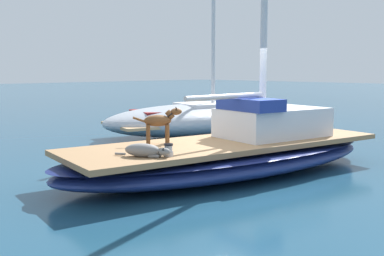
{
  "coord_description": "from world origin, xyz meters",
  "views": [
    {
      "loc": [
        6.04,
        -6.89,
        2.08
      ],
      "look_at": [
        0.0,
        -1.0,
        1.01
      ],
      "focal_mm": 43.68,
      "sensor_mm": 36.0,
      "label": 1
    }
  ],
  "objects_px": {
    "dog_brown": "(160,122)",
    "deck_winch": "(168,150)",
    "sailboat_main": "(228,157)",
    "moored_boat_port_side": "(196,118)",
    "dog_grey": "(145,150)"
  },
  "relations": [
    {
      "from": "dog_brown",
      "to": "deck_winch",
      "type": "height_order",
      "value": "dog_brown"
    },
    {
      "from": "dog_brown",
      "to": "moored_boat_port_side",
      "type": "height_order",
      "value": "moored_boat_port_side"
    },
    {
      "from": "dog_grey",
      "to": "moored_boat_port_side",
      "type": "relative_size",
      "value": 0.12
    },
    {
      "from": "dog_brown",
      "to": "dog_grey",
      "type": "bearing_deg",
      "value": -51.22
    },
    {
      "from": "sailboat_main",
      "to": "moored_boat_port_side",
      "type": "xyz_separation_m",
      "value": [
        -4.34,
        3.41,
        0.2
      ]
    },
    {
      "from": "sailboat_main",
      "to": "dog_brown",
      "type": "xyz_separation_m",
      "value": [
        -0.68,
        -1.18,
        0.75
      ]
    },
    {
      "from": "dog_brown",
      "to": "moored_boat_port_side",
      "type": "relative_size",
      "value": 0.12
    },
    {
      "from": "sailboat_main",
      "to": "dog_brown",
      "type": "bearing_deg",
      "value": -119.89
    },
    {
      "from": "dog_brown",
      "to": "deck_winch",
      "type": "distance_m",
      "value": 1.34
    },
    {
      "from": "dog_grey",
      "to": "dog_brown",
      "type": "bearing_deg",
      "value": 128.78
    },
    {
      "from": "sailboat_main",
      "to": "moored_boat_port_side",
      "type": "relative_size",
      "value": 1.1
    },
    {
      "from": "sailboat_main",
      "to": "deck_winch",
      "type": "xyz_separation_m",
      "value": [
        0.39,
        -1.92,
        0.42
      ]
    },
    {
      "from": "sailboat_main",
      "to": "deck_winch",
      "type": "distance_m",
      "value": 2.0
    },
    {
      "from": "dog_grey",
      "to": "moored_boat_port_side",
      "type": "distance_m",
      "value": 7.22
    },
    {
      "from": "deck_winch",
      "to": "moored_boat_port_side",
      "type": "relative_size",
      "value": 0.03
    }
  ]
}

